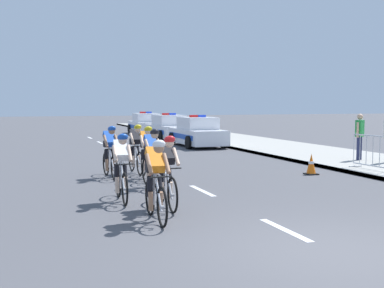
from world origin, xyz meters
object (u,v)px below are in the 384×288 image
object	(u,v)px
cyclist_sixth	(110,151)
traffic_cone_near	(311,164)
cyclist_fourth	(152,157)
cyclist_seventh	(136,148)
cyclist_lead	(156,179)
cyclist_third	(121,166)
crowd_barrier_rear	(380,154)
police_car_second	(168,128)
cyclist_fifth	(147,152)
cyclist_second	(166,171)
police_car_nearest	(197,133)
spectator_middle	(360,133)
police_car_third	(145,124)

from	to	relation	value
cyclist_sixth	traffic_cone_near	world-z (taller)	cyclist_sixth
cyclist_fourth	cyclist_seventh	xyz separation A→B (m)	(0.20, 2.68, 0.00)
cyclist_fourth	cyclist_lead	bearing A→B (deg)	-103.82
cyclist_third	crowd_barrier_rear	world-z (taller)	cyclist_third
cyclist_seventh	police_car_second	world-z (taller)	police_car_second
cyclist_fifth	cyclist_sixth	size ratio (longest dim) A/B	1.00
cyclist_third	cyclist_fifth	world-z (taller)	same
cyclist_second	cyclist_fifth	xyz separation A→B (m)	(0.61, 4.03, 0.00)
cyclist_second	cyclist_sixth	size ratio (longest dim) A/B	1.00
police_car_nearest	spectator_middle	size ratio (longest dim) A/B	2.63
police_car_second	police_car_nearest	bearing A→B (deg)	-90.01
cyclist_seventh	police_car_third	xyz separation A→B (m)	(5.11, 18.92, -0.11)
police_car_third	cyclist_seventh	bearing A→B (deg)	-105.11
police_car_nearest	police_car_second	xyz separation A→B (m)	(0.00, 4.97, 0.00)
cyclist_seventh	traffic_cone_near	size ratio (longest dim) A/B	2.69
cyclist_fourth	crowd_barrier_rear	world-z (taller)	cyclist_fourth
cyclist_fourth	crowd_barrier_rear	xyz separation A→B (m)	(7.11, -0.14, -0.14)
cyclist_third	cyclist_seventh	distance (m)	4.44
cyclist_second	cyclist_seventh	size ratio (longest dim) A/B	1.00
police_car_third	police_car_second	bearing A→B (deg)	-89.99
cyclist_third	crowd_barrier_rear	size ratio (longest dim) A/B	0.74
cyclist_lead	spectator_middle	size ratio (longest dim) A/B	1.03
police_car_nearest	cyclist_second	bearing A→B (deg)	-112.71
cyclist_fourth	cyclist_fifth	bearing A→B (deg)	80.68
cyclist_sixth	police_car_third	xyz separation A→B (m)	(6.03, 19.57, -0.11)
cyclist_fifth	police_car_nearest	bearing A→B (deg)	62.03
cyclist_sixth	cyclist_seventh	xyz separation A→B (m)	(0.92, 0.65, 0.00)
cyclist_third	cyclist_fourth	bearing A→B (deg)	54.64
traffic_cone_near	crowd_barrier_rear	bearing A→B (deg)	-20.80
police_car_second	spectator_middle	world-z (taller)	spectator_middle
cyclist_fourth	traffic_cone_near	bearing A→B (deg)	6.52
cyclist_third	police_car_third	bearing A→B (deg)	74.51
police_car_third	crowd_barrier_rear	xyz separation A→B (m)	(1.79, -21.74, -0.03)
cyclist_lead	crowd_barrier_rear	distance (m)	8.68
cyclist_fifth	cyclist_fourth	bearing A→B (deg)	-99.32
cyclist_sixth	cyclist_fifth	bearing A→B (deg)	-29.38
cyclist_third	police_car_third	size ratio (longest dim) A/B	0.39
cyclist_seventh	crowd_barrier_rear	world-z (taller)	cyclist_seventh
cyclist_fourth	crowd_barrier_rear	bearing A→B (deg)	-1.14
cyclist_third	traffic_cone_near	bearing A→B (deg)	18.92
cyclist_lead	cyclist_second	size ratio (longest dim) A/B	1.00
police_car_second	police_car_third	bearing A→B (deg)	90.01
spectator_middle	cyclist_second	bearing A→B (deg)	-150.38
cyclist_lead	cyclist_fourth	size ratio (longest dim) A/B	1.00
cyclist_second	police_car_nearest	bearing A→B (deg)	67.29
police_car_second	traffic_cone_near	distance (m)	15.42
cyclist_fourth	cyclist_fifth	size ratio (longest dim) A/B	1.00
cyclist_seventh	crowd_barrier_rear	size ratio (longest dim) A/B	0.74
cyclist_third	police_car_nearest	size ratio (longest dim) A/B	0.39
traffic_cone_near	spectator_middle	distance (m)	3.82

